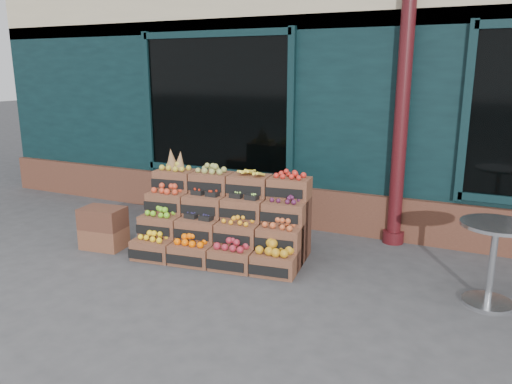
% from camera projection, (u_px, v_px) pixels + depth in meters
% --- Properties ---
extents(ground, '(60.00, 60.00, 0.00)m').
position_uv_depth(ground, '(245.00, 283.00, 5.45)').
color(ground, '#3D3D3F').
rests_on(ground, ground).
extents(shop_facade, '(12.00, 6.24, 4.80)m').
position_uv_depth(shop_facade, '(368.00, 62.00, 9.34)').
color(shop_facade, black).
rests_on(shop_facade, ground).
extents(crate_display, '(2.15, 1.26, 1.28)m').
position_uv_depth(crate_display, '(224.00, 224.00, 6.22)').
color(crate_display, brown).
rests_on(crate_display, ground).
extents(spare_crates, '(0.58, 0.44, 0.54)m').
position_uv_depth(spare_crates, '(103.00, 228.00, 6.47)').
color(spare_crates, brown).
rests_on(spare_crates, ground).
extents(bistro_table, '(0.67, 0.67, 0.84)m').
position_uv_depth(bistro_table, '(493.00, 254.00, 4.85)').
color(bistro_table, '#B1B2B8').
rests_on(bistro_table, ground).
extents(shopkeeper, '(0.77, 0.61, 1.85)m').
position_uv_depth(shopkeeper, '(233.00, 154.00, 8.19)').
color(shopkeeper, '#185727').
rests_on(shopkeeper, ground).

